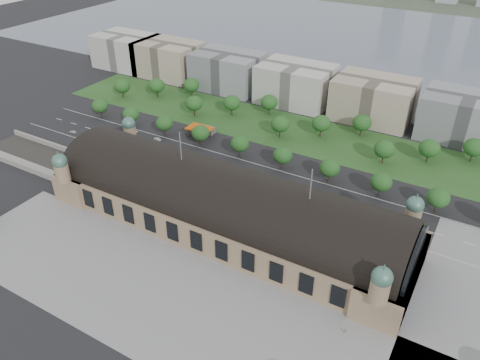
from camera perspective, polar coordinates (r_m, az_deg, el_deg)
The scene contains 53 objects.
ground at distance 191.97m, azimuth -1.80°, elevation -5.61°, with size 900.00×900.00×0.00m, color black.
station at distance 185.86m, azimuth -1.86°, elevation -3.11°, with size 150.00×48.40×44.30m.
track_cutting at distance 257.22m, azimuth -23.43°, elevation 2.29°, with size 70.00×24.00×3.10m.
plaza_south at distance 161.21m, azimuth -7.20°, elevation -14.98°, with size 190.00×48.00×0.12m, color gray.
road_slab at distance 227.35m, azimuth -1.05°, elevation 1.02°, with size 260.00×26.00×0.10m, color black.
grass_belt at distance 268.31m, azimuth 5.98°, elevation 5.99°, with size 300.00×45.00×0.10m, color #254E1F.
petrol_station at distance 262.38m, azimuth -4.34°, elevation 6.17°, with size 14.00×13.00×5.05m.
lake at distance 449.42m, azimuth 19.39°, elevation 15.26°, with size 700.00×320.00×0.08m, color slate.
far_shore at distance 642.18m, azimuth 23.77°, elevation 19.11°, with size 700.00×120.00×0.14m, color #44513D.
office_0 at distance 377.55m, azimuth -13.64°, elevation 15.06°, with size 45.00×32.00×24.00m, color beige.
office_1 at distance 352.17m, azimuth -8.67°, elevation 14.36°, with size 45.00×32.00×24.00m, color #B3A28D.
office_2 at distance 324.61m, azimuth -1.49°, elevation 13.17°, with size 45.00×32.00×24.00m, color gray.
office_3 at distance 302.85m, azimuth 6.77°, elevation 11.54°, with size 45.00×32.00×24.00m, color beige.
office_4 at distance 288.21m, azimuth 15.96°, elevation 9.43°, with size 45.00×32.00×24.00m, color #B3A28D.
office_5 at distance 281.81m, azimuth 25.72°, elevation 6.89°, with size 45.00×32.00×24.00m, color gray.
tree_row_0 at distance 292.42m, azimuth -16.69°, elevation 8.66°, with size 9.60×9.60×11.52m.
tree_row_1 at distance 276.43m, azimuth -13.15°, elevation 7.82°, with size 9.60×9.60×11.52m.
tree_row_2 at distance 261.66m, azimuth -9.21°, elevation 6.84°, with size 9.60×9.60×11.52m.
tree_row_3 at distance 248.34m, azimuth -4.83°, elevation 5.72°, with size 9.60×9.60×11.52m.
tree_row_4 at distance 236.72m, azimuth -0.02°, elevation 4.44°, with size 9.60×9.60×11.52m.
tree_row_5 at distance 227.04m, azimuth 5.23°, elevation 3.00°, with size 9.60×9.60×11.52m.
tree_row_6 at distance 219.56m, azimuth 10.87°, elevation 1.43°, with size 9.60×9.60×11.52m.
tree_row_7 at distance 214.53m, azimuth 16.84°, elevation -0.26°, with size 9.60×9.60×11.52m.
tree_row_8 at distance 212.11m, azimuth 23.01°, elevation -2.00°, with size 9.60×9.60×11.52m.
tree_belt_0 at distance 318.23m, azimuth -14.20°, elevation 11.06°, with size 10.40×10.40×12.48m.
tree_belt_1 at distance 314.32m, azimuth -10.11°, elevation 11.28°, with size 10.40×10.40×12.48m.
tree_belt_2 at distance 312.00m, azimuth -5.95°, elevation 11.44°, with size 10.40×10.40×12.48m.
tree_belt_3 at distance 283.55m, azimuth -5.61°, elevation 9.29°, with size 10.40×10.40×12.48m.
tree_belt_4 at distance 283.02m, azimuth -1.00°, elevation 9.39°, with size 10.40×10.40×12.48m.
tree_belt_5 at distance 284.27m, azimuth 3.59°, elevation 9.44°, with size 10.40×10.40×12.48m.
tree_belt_6 at distance 256.98m, azimuth 4.93°, elevation 6.82°, with size 10.40×10.40×12.48m.
tree_belt_7 at distance 260.58m, azimuth 9.88°, elevation 6.82°, with size 10.40×10.40×12.48m.
tree_belt_8 at distance 266.04m, azimuth 14.66°, elevation 6.77°, with size 10.40×10.40×12.48m.
tree_belt_9 at distance 241.18m, azimuth 17.20°, elevation 3.62°, with size 10.40×10.40×12.48m.
tree_belt_10 at distance 249.40m, azimuth 22.10°, elevation 3.60°, with size 10.40×10.40×12.48m.
tree_belt_11 at distance 259.31m, azimuth 26.65°, elevation 3.56°, with size 10.40×10.40×12.48m.
traffic_car_0 at distance 280.31m, azimuth -19.71°, elevation 5.56°, with size 1.73×4.29×1.46m, color silver.
traffic_car_1 at distance 259.96m, azimuth -10.03°, elevation 4.94°, with size 1.54×4.41×1.45m, color #9CA0A4.
traffic_car_2 at distance 236.08m, azimuth -8.15°, elevation 2.16°, with size 2.56×5.54×1.54m, color black.
traffic_car_3 at distance 232.06m, azimuth -3.52°, elevation 1.87°, with size 2.07×5.10×1.48m, color maroon.
traffic_car_4 at distance 208.34m, azimuth 4.22°, elevation -2.03°, with size 1.78×4.43×1.51m, color navy.
traffic_car_5 at distance 210.06m, azimuth 13.36°, elevation -2.62°, with size 1.55×4.46×1.47m, color #525459.
parked_car_0 at distance 245.12m, azimuth -14.08°, elevation 2.68°, with size 1.74×4.98×1.64m, color black.
parked_car_1 at distance 236.96m, azimuth -11.72°, elevation 1.89°, with size 2.45×5.31×1.48m, color maroon.
parked_car_2 at distance 246.86m, azimuth -13.51°, elevation 2.95°, with size 1.96×4.82×1.40m, color #16163E.
parked_car_3 at distance 221.66m, azimuth -6.36°, elevation 0.13°, with size 1.63×4.06×1.38m, color #525459.
parked_car_4 at distance 229.76m, azimuth -9.02°, elevation 1.14°, with size 1.37×3.93×1.29m, color white.
parked_car_5 at distance 226.76m, azimuth -8.31°, elevation 0.76°, with size 2.21×4.79×1.33m, color #969A9F.
parked_car_6 at distance 218.32m, azimuth -4.07°, elevation -0.26°, with size 2.23×5.48×1.59m, color black.
bus_west at distance 212.31m, azimuth 3.63°, elevation -1.00°, with size 2.73×11.69×3.26m, color red.
bus_mid at distance 208.10m, azimuth 3.23°, elevation -1.67°, with size 3.12×13.32×3.71m, color white.
bus_east at distance 202.53m, azimuth 7.46°, elevation -3.01°, with size 3.02×12.92×3.60m, color beige.
pedestrian_0 at distance 155.43m, azimuth 12.68°, elevation -17.59°, with size 0.79×0.46×1.63m, color gray.
Camera 1 is at (81.52, -128.05, 117.52)m, focal length 35.00 mm.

